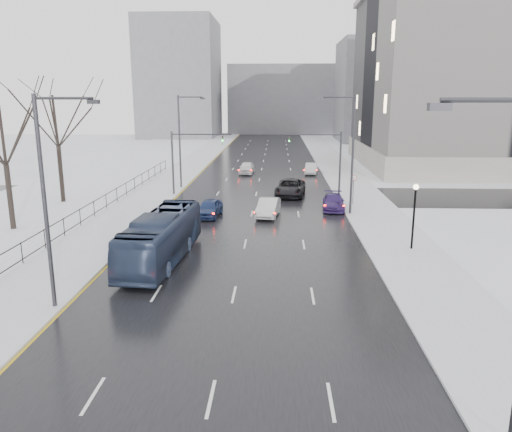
# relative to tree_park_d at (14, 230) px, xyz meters

# --- Properties ---
(road) EXTENTS (16.00, 150.00, 0.04)m
(road) POSITION_rel_tree_park_d_xyz_m (17.80, 26.00, 0.02)
(road) COLOR black
(road) RESTS_ON ground
(cross_road) EXTENTS (130.00, 10.00, 0.04)m
(cross_road) POSITION_rel_tree_park_d_xyz_m (17.80, 14.00, 0.02)
(cross_road) COLOR black
(cross_road) RESTS_ON ground
(sidewalk_left) EXTENTS (5.00, 150.00, 0.16)m
(sidewalk_left) POSITION_rel_tree_park_d_xyz_m (7.30, 26.00, 0.08)
(sidewalk_left) COLOR silver
(sidewalk_left) RESTS_ON ground
(sidewalk_right) EXTENTS (5.00, 150.00, 0.16)m
(sidewalk_right) POSITION_rel_tree_park_d_xyz_m (28.30, 26.00, 0.08)
(sidewalk_right) COLOR silver
(sidewalk_right) RESTS_ON ground
(park_strip) EXTENTS (14.00, 150.00, 0.12)m
(park_strip) POSITION_rel_tree_park_d_xyz_m (-2.20, 26.00, 0.06)
(park_strip) COLOR white
(park_strip) RESTS_ON ground
(tree_park_d) EXTENTS (8.75, 8.75, 12.50)m
(tree_park_d) POSITION_rel_tree_park_d_xyz_m (0.00, 0.00, 0.00)
(tree_park_d) COLOR black
(tree_park_d) RESTS_ON ground
(tree_park_e) EXTENTS (9.45, 9.45, 13.50)m
(tree_park_e) POSITION_rel_tree_park_d_xyz_m (-0.40, 10.00, 0.00)
(tree_park_e) COLOR black
(tree_park_e) RESTS_ON ground
(iron_fence) EXTENTS (0.06, 70.00, 1.30)m
(iron_fence) POSITION_rel_tree_park_d_xyz_m (4.80, -4.00, 0.91)
(iron_fence) COLOR black
(iron_fence) RESTS_ON sidewalk_left
(streetlight_r_mid) EXTENTS (2.95, 0.25, 10.00)m
(streetlight_r_mid) POSITION_rel_tree_park_d_xyz_m (25.97, 6.00, 5.62)
(streetlight_r_mid) COLOR #2D2D33
(streetlight_r_mid) RESTS_ON ground
(streetlight_l_near) EXTENTS (2.95, 0.25, 10.00)m
(streetlight_l_near) POSITION_rel_tree_park_d_xyz_m (9.63, -14.00, 5.62)
(streetlight_l_near) COLOR #2D2D33
(streetlight_l_near) RESTS_ON ground
(streetlight_l_far) EXTENTS (2.95, 0.25, 10.00)m
(streetlight_l_far) POSITION_rel_tree_park_d_xyz_m (9.63, 18.00, 5.62)
(streetlight_l_far) COLOR #2D2D33
(streetlight_l_far) RESTS_ON ground
(lamppost_r_mid) EXTENTS (0.36, 0.36, 4.28)m
(lamppost_r_mid) POSITION_rel_tree_park_d_xyz_m (28.80, -4.00, 2.94)
(lamppost_r_mid) COLOR black
(lamppost_r_mid) RESTS_ON sidewalk_right
(mast_signal_right) EXTENTS (6.10, 0.33, 6.50)m
(mast_signal_right) POSITION_rel_tree_park_d_xyz_m (25.13, 14.00, 4.11)
(mast_signal_right) COLOR #2D2D33
(mast_signal_right) RESTS_ON ground
(mast_signal_left) EXTENTS (6.10, 0.33, 6.50)m
(mast_signal_left) POSITION_rel_tree_park_d_xyz_m (10.47, 14.00, 4.11)
(mast_signal_left) COLOR #2D2D33
(mast_signal_left) RESTS_ON ground
(no_uturn_sign) EXTENTS (0.60, 0.06, 2.70)m
(no_uturn_sign) POSITION_rel_tree_park_d_xyz_m (27.00, 10.00, 2.30)
(no_uturn_sign) COLOR #2D2D33
(no_uturn_sign) RESTS_ON sidewalk_right
(civic_building) EXTENTS (41.00, 31.00, 24.80)m
(civic_building) POSITION_rel_tree_park_d_xyz_m (52.80, 38.00, 11.21)
(civic_building) COLOR gray
(civic_building) RESTS_ON ground
(bldg_far_right) EXTENTS (24.00, 20.00, 22.00)m
(bldg_far_right) POSITION_rel_tree_park_d_xyz_m (45.80, 81.00, 11.00)
(bldg_far_right) COLOR slate
(bldg_far_right) RESTS_ON ground
(bldg_far_left) EXTENTS (18.00, 22.00, 28.00)m
(bldg_far_left) POSITION_rel_tree_park_d_xyz_m (-4.20, 91.00, 14.00)
(bldg_far_left) COLOR slate
(bldg_far_left) RESTS_ON ground
(bldg_far_center) EXTENTS (30.00, 18.00, 18.00)m
(bldg_far_center) POSITION_rel_tree_park_d_xyz_m (21.80, 106.00, 9.00)
(bldg_far_center) COLOR slate
(bldg_far_center) RESTS_ON ground
(bus) EXTENTS (3.20, 10.85, 2.98)m
(bus) POSITION_rel_tree_park_d_xyz_m (12.95, -6.80, 1.53)
(bus) COLOR #293551
(bus) RESTS_ON road
(sedan_center_near) EXTENTS (2.12, 4.42, 1.46)m
(sedan_center_near) POSITION_rel_tree_park_d_xyz_m (14.30, 4.86, 0.77)
(sedan_center_near) COLOR navy
(sedan_center_near) RESTS_ON road
(sedan_right_near) EXTENTS (2.15, 4.69, 1.49)m
(sedan_right_near) POSITION_rel_tree_park_d_xyz_m (19.23, 5.24, 0.79)
(sedan_right_near) COLOR #BABBBF
(sedan_right_near) RESTS_ON road
(sedan_right_cross) EXTENTS (3.43, 6.25, 1.66)m
(sedan_right_cross) POSITION_rel_tree_park_d_xyz_m (21.30, 14.13, 0.87)
(sedan_right_cross) COLOR black
(sedan_right_cross) RESTS_ON road
(sedan_right_far) EXTENTS (2.22, 4.76, 1.34)m
(sedan_right_far) POSITION_rel_tree_park_d_xyz_m (25.00, 8.04, 0.71)
(sedan_right_far) COLOR navy
(sedan_right_far) RESTS_ON road
(sedan_center_far) EXTENTS (2.04, 4.58, 1.53)m
(sedan_center_far) POSITION_rel_tree_park_d_xyz_m (15.97, 28.91, 0.80)
(sedan_center_far) COLOR silver
(sedan_center_far) RESTS_ON road
(sedan_right_distant) EXTENTS (1.94, 4.33, 1.38)m
(sedan_right_distant) POSITION_rel_tree_park_d_xyz_m (24.37, 29.09, 0.73)
(sedan_right_distant) COLOR #B4B3B8
(sedan_right_distant) RESTS_ON road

